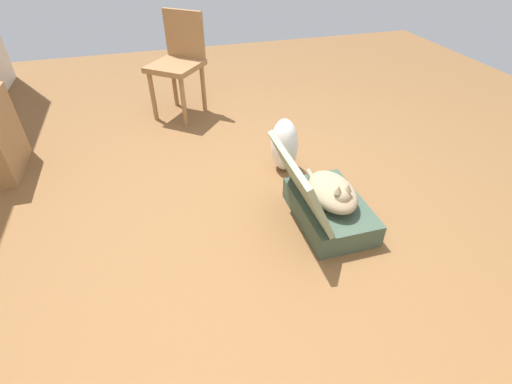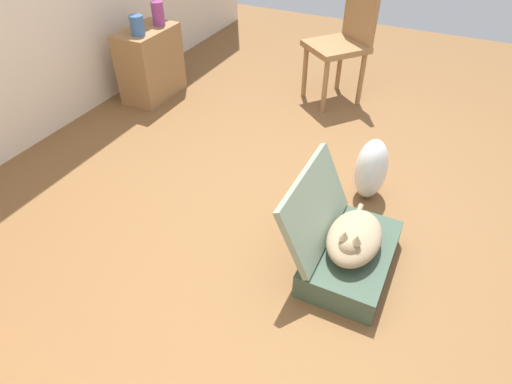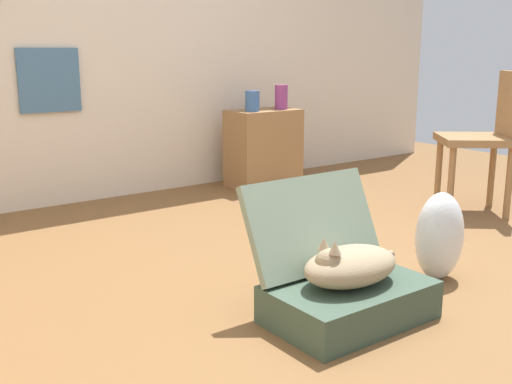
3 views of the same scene
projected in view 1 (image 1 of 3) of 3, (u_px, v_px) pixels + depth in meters
ground_plane at (253, 196)px, 2.75m from camera, size 7.68×7.68×0.00m
suitcase_base at (329, 210)px, 2.50m from camera, size 0.66×0.42×0.16m
suitcase_lid at (300, 182)px, 2.28m from camera, size 0.66×0.21×0.40m
cat at (333, 192)px, 2.40m from camera, size 0.52×0.28×0.21m
plastic_bag_white at (284, 145)px, 2.92m from camera, size 0.26×0.21×0.43m
chair at (179, 60)px, 3.57m from camera, size 0.63×0.63×0.95m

